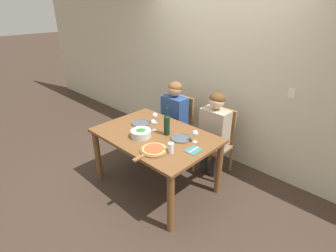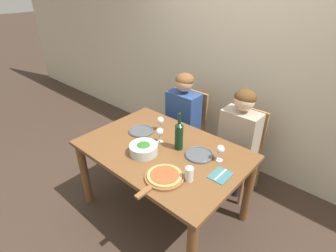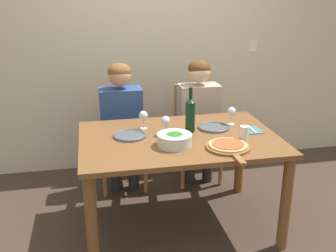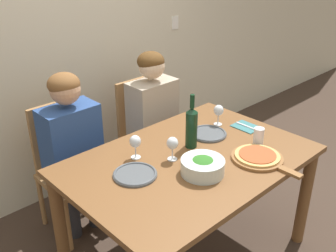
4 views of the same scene
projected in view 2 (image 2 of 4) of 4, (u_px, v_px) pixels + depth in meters
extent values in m
plane|color=#3D2D23|center=(163.00, 209.00, 2.76)|extent=(40.00, 40.00, 0.00)
cube|color=beige|center=(240.00, 57.00, 2.93)|extent=(10.00, 0.05, 2.70)
cube|color=brown|center=(163.00, 150.00, 2.39)|extent=(1.49, 1.01, 0.04)
cylinder|color=brown|center=(85.00, 174.00, 2.68)|extent=(0.08, 0.08, 0.73)
cylinder|color=brown|center=(147.00, 139.00, 3.26)|extent=(0.08, 0.08, 0.73)
cylinder|color=brown|center=(248.00, 191.00, 2.47)|extent=(0.08, 0.08, 0.73)
cube|color=#9E7042|center=(184.00, 134.00, 3.27)|extent=(0.42, 0.42, 0.04)
cube|color=#9E7042|center=(194.00, 110.00, 3.27)|extent=(0.38, 0.03, 0.50)
cylinder|color=#9E7042|center=(162.00, 149.00, 3.37)|extent=(0.04, 0.04, 0.40)
cylinder|color=#9E7042|center=(186.00, 161.00, 3.15)|extent=(0.04, 0.04, 0.40)
cylinder|color=#9E7042|center=(181.00, 137.00, 3.62)|extent=(0.04, 0.04, 0.40)
cylinder|color=#9E7042|center=(204.00, 148.00, 3.40)|extent=(0.04, 0.04, 0.40)
cube|color=#9E7042|center=(236.00, 157.00, 2.85)|extent=(0.42, 0.42, 0.04)
cube|color=#9E7042|center=(248.00, 129.00, 2.84)|extent=(0.38, 0.03, 0.50)
cylinder|color=#9E7042|center=(210.00, 174.00, 2.94)|extent=(0.04, 0.04, 0.40)
cylinder|color=#9E7042|center=(241.00, 190.00, 2.72)|extent=(0.04, 0.04, 0.40)
cylinder|color=#9E7042|center=(228.00, 159.00, 3.19)|extent=(0.04, 0.04, 0.40)
cylinder|color=#9E7042|center=(257.00, 172.00, 2.97)|extent=(0.04, 0.04, 0.40)
cylinder|color=#28282D|center=(174.00, 147.00, 3.37)|extent=(0.10, 0.10, 0.44)
cylinder|color=#28282D|center=(185.00, 153.00, 3.27)|extent=(0.10, 0.10, 0.44)
cube|color=navy|center=(183.00, 114.00, 3.12)|extent=(0.38, 0.22, 0.54)
cylinder|color=navy|center=(157.00, 127.00, 3.15)|extent=(0.07, 0.31, 0.14)
cylinder|color=navy|center=(183.00, 139.00, 2.92)|extent=(0.07, 0.31, 0.14)
sphere|color=tan|center=(184.00, 83.00, 2.93)|extent=(0.20, 0.20, 0.20)
ellipsoid|color=brown|center=(185.00, 80.00, 2.92)|extent=(0.21, 0.21, 0.15)
cylinder|color=#28282D|center=(224.00, 172.00, 2.95)|extent=(0.10, 0.10, 0.44)
cylinder|color=#28282D|center=(238.00, 179.00, 2.84)|extent=(0.10, 0.10, 0.44)
cube|color=tan|center=(239.00, 135.00, 2.69)|extent=(0.38, 0.22, 0.54)
cylinder|color=tan|center=(208.00, 150.00, 2.72)|extent=(0.07, 0.31, 0.14)
cylinder|color=tan|center=(244.00, 166.00, 2.49)|extent=(0.07, 0.31, 0.14)
sphere|color=beige|center=(245.00, 101.00, 2.50)|extent=(0.20, 0.20, 0.20)
ellipsoid|color=#563819|center=(246.00, 97.00, 2.49)|extent=(0.21, 0.21, 0.15)
cylinder|color=black|center=(179.00, 137.00, 2.32)|extent=(0.08, 0.08, 0.24)
cone|color=black|center=(179.00, 124.00, 2.25)|extent=(0.08, 0.08, 0.03)
cylinder|color=black|center=(179.00, 118.00, 2.22)|extent=(0.03, 0.03, 0.09)
cylinder|color=silver|center=(144.00, 149.00, 2.29)|extent=(0.25, 0.25, 0.09)
ellipsoid|color=#2D6B23|center=(144.00, 149.00, 2.29)|extent=(0.20, 0.20, 0.10)
cylinder|color=#4C5156|center=(141.00, 131.00, 2.64)|extent=(0.25, 0.25, 0.01)
torus|color=#4C5156|center=(141.00, 130.00, 2.63)|extent=(0.25, 0.25, 0.02)
cylinder|color=#4C5156|center=(199.00, 155.00, 2.28)|extent=(0.25, 0.25, 0.01)
torus|color=#4C5156|center=(199.00, 154.00, 2.28)|extent=(0.25, 0.25, 0.02)
cylinder|color=brown|center=(165.00, 177.00, 2.02)|extent=(0.31, 0.31, 0.02)
cube|color=brown|center=(143.00, 192.00, 1.87)|extent=(0.04, 0.14, 0.02)
cylinder|color=tan|center=(165.00, 175.00, 2.01)|extent=(0.27, 0.27, 0.01)
cylinder|color=#AD4C28|center=(165.00, 175.00, 2.01)|extent=(0.22, 0.22, 0.01)
cylinder|color=silver|center=(160.00, 130.00, 2.66)|extent=(0.06, 0.06, 0.01)
cylinder|color=silver|center=(160.00, 126.00, 2.64)|extent=(0.01, 0.01, 0.07)
ellipsoid|color=silver|center=(160.00, 120.00, 2.61)|extent=(0.07, 0.07, 0.08)
ellipsoid|color=maroon|center=(160.00, 121.00, 2.61)|extent=(0.06, 0.06, 0.03)
cylinder|color=silver|center=(219.00, 160.00, 2.22)|extent=(0.06, 0.06, 0.01)
cylinder|color=silver|center=(220.00, 156.00, 2.20)|extent=(0.01, 0.01, 0.07)
ellipsoid|color=silver|center=(220.00, 149.00, 2.17)|extent=(0.07, 0.07, 0.08)
ellipsoid|color=maroon|center=(220.00, 151.00, 2.17)|extent=(0.06, 0.06, 0.03)
cylinder|color=silver|center=(160.00, 142.00, 2.47)|extent=(0.06, 0.06, 0.01)
cylinder|color=silver|center=(160.00, 138.00, 2.45)|extent=(0.01, 0.01, 0.07)
ellipsoid|color=silver|center=(160.00, 132.00, 2.41)|extent=(0.07, 0.07, 0.08)
ellipsoid|color=maroon|center=(160.00, 133.00, 2.42)|extent=(0.06, 0.06, 0.03)
cylinder|color=silver|center=(189.00, 174.00, 1.98)|extent=(0.07, 0.07, 0.12)
cube|color=#387075|center=(220.00, 175.00, 2.05)|extent=(0.14, 0.18, 0.01)
cube|color=silver|center=(220.00, 175.00, 2.04)|extent=(0.01, 0.17, 0.01)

